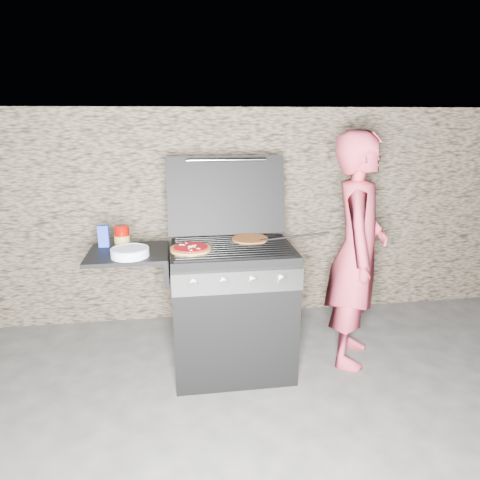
{
  "coord_description": "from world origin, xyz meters",
  "views": [
    {
      "loc": [
        -0.33,
        -2.66,
        1.73
      ],
      "look_at": [
        0.05,
        0.0,
        0.95
      ],
      "focal_mm": 32.0,
      "sensor_mm": 36.0,
      "label": 1
    }
  ],
  "objects": [
    {
      "name": "ground",
      "position": [
        0.0,
        0.0,
        0.0
      ],
      "size": [
        50.0,
        50.0,
        0.0
      ],
      "primitive_type": "plane",
      "color": "#3F3D3B"
    },
    {
      "name": "stone_wall",
      "position": [
        0.0,
        1.05,
        0.9
      ],
      "size": [
        8.0,
        0.35,
        1.8
      ],
      "primitive_type": "cube",
      "color": "gray",
      "rests_on": "ground"
    },
    {
      "name": "gas_grill",
      "position": [
        -0.25,
        0.0,
        0.46
      ],
      "size": [
        1.34,
        0.79,
        0.91
      ],
      "primitive_type": null,
      "color": "black",
      "rests_on": "ground"
    },
    {
      "name": "pizza_topped",
      "position": [
        -0.27,
        -0.06,
        0.93
      ],
      "size": [
        0.3,
        0.3,
        0.03
      ],
      "primitive_type": null,
      "rotation": [
        0.0,
        0.0,
        0.16
      ],
      "color": "#AB7751",
      "rests_on": "gas_grill"
    },
    {
      "name": "pizza_plain",
      "position": [
        0.14,
        0.13,
        0.92
      ],
      "size": [
        0.33,
        0.33,
        0.01
      ],
      "primitive_type": "cylinder",
      "rotation": [
        0.0,
        0.0,
        -0.42
      ],
      "color": "#C16228",
      "rests_on": "gas_grill"
    },
    {
      "name": "sauce_jar",
      "position": [
        -0.71,
        0.1,
        0.98
      ],
      "size": [
        0.11,
        0.11,
        0.15
      ],
      "primitive_type": "cylinder",
      "rotation": [
        0.0,
        0.0,
        0.15
      ],
      "color": "#7F0601",
      "rests_on": "gas_grill"
    },
    {
      "name": "blue_carton",
      "position": [
        -0.83,
        0.13,
        0.97
      ],
      "size": [
        0.07,
        0.04,
        0.14
      ],
      "primitive_type": "cube",
      "rotation": [
        0.0,
        0.0,
        -0.05
      ],
      "color": "#1F38B7",
      "rests_on": "gas_grill"
    },
    {
      "name": "plate_stack",
      "position": [
        -0.65,
        -0.1,
        0.93
      ],
      "size": [
        0.28,
        0.28,
        0.05
      ],
      "primitive_type": "cylinder",
      "rotation": [
        0.0,
        0.0,
        -0.25
      ],
      "color": "white",
      "rests_on": "gas_grill"
    },
    {
      "name": "person",
      "position": [
        0.88,
        0.03,
        0.82
      ],
      "size": [
        0.61,
        0.71,
        1.65
      ],
      "primitive_type": "imported",
      "rotation": [
        0.0,
        0.0,
        1.15
      ],
      "color": "#C23A4B",
      "rests_on": "ground"
    },
    {
      "name": "tongs",
      "position": [
        0.39,
        0.0,
        0.96
      ],
      "size": [
        0.48,
        0.18,
        0.1
      ],
      "primitive_type": "cylinder",
      "rotation": [
        0.0,
        1.4,
        -0.33
      ],
      "color": "black",
      "rests_on": "gas_grill"
    }
  ]
}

